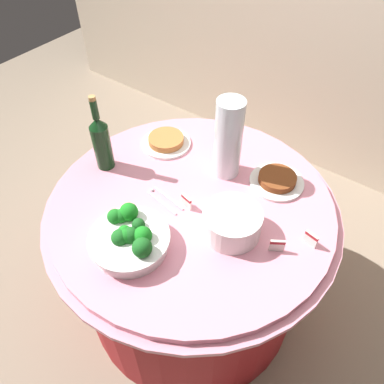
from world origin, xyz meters
name	(u,v)px	position (x,y,z in m)	size (l,w,h in m)	color
ground_plane	(192,295)	(0.00, 0.00, 0.00)	(6.00, 6.00, 0.00)	gray
buffet_table	(192,255)	(0.00, 0.00, 0.38)	(1.16, 1.16, 0.74)	maroon
broccoli_bowl	(130,238)	(-0.04, -0.30, 0.79)	(0.28, 0.28, 0.12)	white
plate_stack	(232,223)	(0.20, -0.04, 0.79)	(0.21, 0.21, 0.10)	white
wine_bottle	(101,141)	(-0.42, -0.05, 0.87)	(0.07, 0.07, 0.34)	black
decorative_fruit_vase	(228,141)	(0.01, 0.22, 0.90)	(0.11, 0.11, 0.34)	silver
serving_tongs	(164,200)	(-0.09, -0.06, 0.74)	(0.17, 0.07, 0.01)	silver
food_plate_peanuts	(166,141)	(-0.30, 0.21, 0.76)	(0.22, 0.22, 0.04)	white
food_plate_stir_fry	(277,180)	(0.22, 0.28, 0.76)	(0.22, 0.22, 0.04)	white
label_placard_front	(277,245)	(0.37, -0.02, 0.77)	(0.05, 0.03, 0.05)	white
label_placard_mid	(311,238)	(0.45, 0.08, 0.77)	(0.05, 0.02, 0.05)	white
label_placard_rear	(186,201)	(0.00, -0.04, 0.77)	(0.05, 0.02, 0.05)	white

